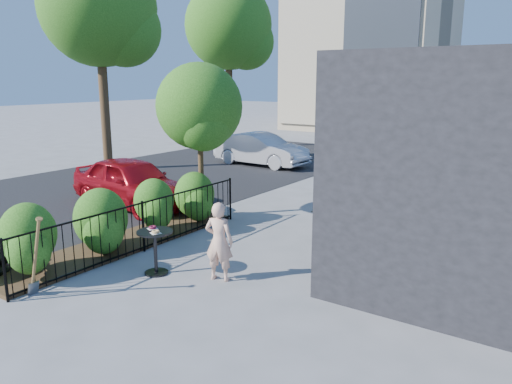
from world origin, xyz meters
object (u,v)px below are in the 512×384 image
Objects in this scene: street_tree_near at (99,15)px; street_tree_far at (229,31)px; shovel at (35,261)px; cafe_table at (155,244)px; patio_tree at (200,112)px; woman at (219,242)px; car_silver at (261,149)px; car_red at (132,182)px.

street_tree_near is 1.00× the size of street_tree_far.
shovel is at bearing -44.60° from street_tree_near.
street_tree_far reaches higher than cafe_table.
shovel reaches higher than cafe_table.
patio_tree is 2.70× the size of shovel.
woman is (10.71, -6.24, -5.19)m from street_tree_near.
patio_tree reaches higher than car_silver.
street_tree_far is at bearing 52.95° from car_silver.
cafe_table is (9.54, -6.69, -5.34)m from street_tree_near.
car_silver reaches higher than cafe_table.
woman is (1.17, 0.45, 0.15)m from cafe_table.
street_tree_far reaches higher than shovel.
shovel is at bearing -140.44° from car_red.
street_tree_far is at bearing 30.91° from car_red.
street_tree_near is at bearing 144.97° from cafe_table.
street_tree_far is at bearing 90.00° from street_tree_near.
street_tree_near is (-7.70, 3.20, 3.15)m from patio_tree.
woman reaches higher than car_red.
street_tree_near is at bearing -45.75° from woman.
shovel is 0.35× the size of car_silver.
cafe_table is at bearing -152.99° from car_silver.
car_red is at bearing 142.78° from cafe_table.
patio_tree is 0.48× the size of street_tree_far.
car_silver is at bearing 113.32° from patio_tree.
woman is 0.35× the size of car_silver.
car_red is (5.32, -11.48, -5.21)m from street_tree_far.
street_tree_near reaches higher than car_red.
patio_tree is 0.95× the size of car_red.
patio_tree reaches higher than woman.
street_tree_far is at bearing 124.51° from patio_tree.
car_red is (-4.23, 3.21, 0.13)m from cafe_table.
cafe_table is 0.21× the size of car_red.
street_tree_near is 8.14m from car_silver.
shovel is (8.68, -16.56, -5.28)m from street_tree_far.
woman is 6.06m from car_red.
woman is at bearing -147.17° from car_silver.
shovel is at bearing -62.34° from street_tree_far.
patio_tree is 4.42× the size of cafe_table.
cafe_table is 12.18m from car_silver.
street_tree_far is (-7.70, 11.20, 3.15)m from patio_tree.
street_tree_near is 9.29× the size of cafe_table.
patio_tree is at bearing 117.85° from cafe_table.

